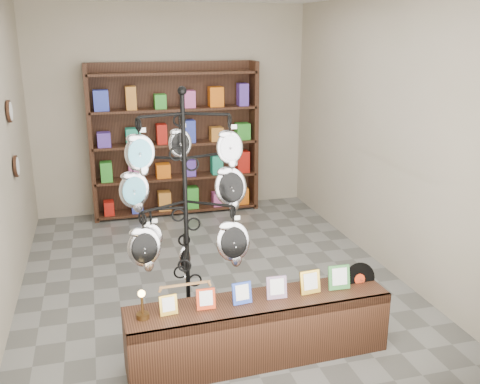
# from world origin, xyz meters

# --- Properties ---
(ground) EXTENTS (5.00, 5.00, 0.00)m
(ground) POSITION_xyz_m (0.00, 0.00, 0.00)
(ground) COLOR slate
(ground) RESTS_ON ground
(room_envelope) EXTENTS (5.00, 5.00, 5.00)m
(room_envelope) POSITION_xyz_m (0.00, 0.00, 1.85)
(room_envelope) COLOR #B0A18D
(room_envelope) RESTS_ON ground
(display_tree) EXTENTS (1.13, 0.98, 2.21)m
(display_tree) POSITION_xyz_m (-0.44, -1.18, 1.28)
(display_tree) COLOR black
(display_tree) RESTS_ON ground
(front_shelf) EXTENTS (2.18, 0.51, 0.77)m
(front_shelf) POSITION_xyz_m (0.07, -1.61, 0.27)
(front_shelf) COLOR black
(front_shelf) RESTS_ON ground
(back_shelving) EXTENTS (2.42, 0.36, 2.20)m
(back_shelving) POSITION_xyz_m (0.00, 2.30, 1.03)
(back_shelving) COLOR black
(back_shelving) RESTS_ON ground
(wall_clocks) EXTENTS (0.03, 0.24, 0.84)m
(wall_clocks) POSITION_xyz_m (-1.97, 0.80, 1.50)
(wall_clocks) COLOR black
(wall_clocks) RESTS_ON ground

